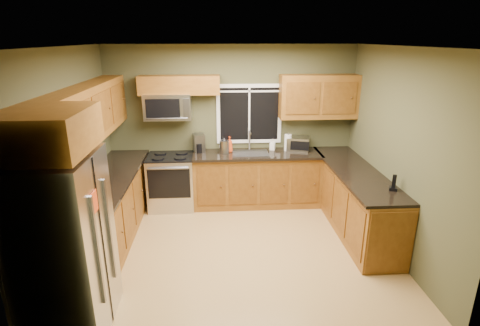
{
  "coord_description": "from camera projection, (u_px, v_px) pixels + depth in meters",
  "views": [
    {
      "loc": [
        -0.26,
        -4.54,
        2.8
      ],
      "look_at": [
        0.05,
        0.35,
        1.15
      ],
      "focal_mm": 28.0,
      "sensor_mm": 36.0,
      "label": 1
    }
  ],
  "objects": [
    {
      "name": "floor",
      "position": [
        238.0,
        249.0,
        5.21
      ],
      "size": [
        4.2,
        4.2,
        0.0
      ],
      "primitive_type": "plane",
      "color": "#AC854B",
      "rests_on": "ground"
    },
    {
      "name": "ceiling",
      "position": [
        238.0,
        46.0,
        4.34
      ],
      "size": [
        4.2,
        4.2,
        0.0
      ],
      "primitive_type": "plane",
      "rotation": [
        3.14,
        0.0,
        0.0
      ],
      "color": "white",
      "rests_on": "back_wall"
    },
    {
      "name": "back_wall",
      "position": [
        232.0,
        126.0,
        6.48
      ],
      "size": [
        4.2,
        0.0,
        4.2
      ],
      "primitive_type": "plane",
      "rotation": [
        1.57,
        0.0,
        0.0
      ],
      "color": "#45462A",
      "rests_on": "ground"
    },
    {
      "name": "front_wall",
      "position": [
        251.0,
        223.0,
        3.07
      ],
      "size": [
        4.2,
        0.0,
        4.2
      ],
      "primitive_type": "plane",
      "rotation": [
        -1.57,
        0.0,
        0.0
      ],
      "color": "#45462A",
      "rests_on": "ground"
    },
    {
      "name": "left_wall",
      "position": [
        69.0,
        160.0,
        4.65
      ],
      "size": [
        0.0,
        3.6,
        3.6
      ],
      "primitive_type": "plane",
      "rotation": [
        1.57,
        0.0,
        1.57
      ],
      "color": "#45462A",
      "rests_on": "ground"
    },
    {
      "name": "right_wall",
      "position": [
        397.0,
        154.0,
        4.9
      ],
      "size": [
        0.0,
        3.6,
        3.6
      ],
      "primitive_type": "plane",
      "rotation": [
        1.57,
        0.0,
        -1.57
      ],
      "color": "#45462A",
      "rests_on": "ground"
    },
    {
      "name": "window",
      "position": [
        249.0,
        114.0,
        6.41
      ],
      "size": [
        1.12,
        0.03,
        1.02
      ],
      "color": "white",
      "rests_on": "back_wall"
    },
    {
      "name": "base_cabinets_left",
      "position": [
        112.0,
        209.0,
        5.4
      ],
      "size": [
        0.6,
        2.65,
        0.9
      ],
      "primitive_type": "cube",
      "color": "brown",
      "rests_on": "ground"
    },
    {
      "name": "countertop_left",
      "position": [
        110.0,
        178.0,
        5.25
      ],
      "size": [
        0.65,
        2.65,
        0.04
      ],
      "primitive_type": "cube",
      "color": "black",
      "rests_on": "base_cabinets_left"
    },
    {
      "name": "base_cabinets_back",
      "position": [
        257.0,
        180.0,
        6.51
      ],
      "size": [
        2.17,
        0.6,
        0.9
      ],
      "primitive_type": "cube",
      "color": "brown",
      "rests_on": "ground"
    },
    {
      "name": "countertop_back",
      "position": [
        257.0,
        154.0,
        6.33
      ],
      "size": [
        2.17,
        0.65,
        0.04
      ],
      "primitive_type": "cube",
      "color": "black",
      "rests_on": "base_cabinets_back"
    },
    {
      "name": "base_cabinets_peninsula",
      "position": [
        354.0,
        200.0,
        5.68
      ],
      "size": [
        0.6,
        2.52,
        0.9
      ],
      "color": "brown",
      "rests_on": "ground"
    },
    {
      "name": "countertop_peninsula",
      "position": [
        355.0,
        171.0,
        5.54
      ],
      "size": [
        0.65,
        2.5,
        0.04
      ],
      "primitive_type": "cube",
      "color": "black",
      "rests_on": "base_cabinets_peninsula"
    },
    {
      "name": "upper_cabinets_left",
      "position": [
        90.0,
        112.0,
        4.94
      ],
      "size": [
        0.33,
        2.65,
        0.72
      ],
      "primitive_type": "cube",
      "color": "brown",
      "rests_on": "left_wall"
    },
    {
      "name": "upper_cabinets_back_left",
      "position": [
        179.0,
        85.0,
        6.04
      ],
      "size": [
        1.3,
        0.33,
        0.3
      ],
      "primitive_type": "cube",
      "color": "brown",
      "rests_on": "back_wall"
    },
    {
      "name": "upper_cabinets_back_right",
      "position": [
        319.0,
        97.0,
        6.25
      ],
      "size": [
        1.3,
        0.33,
        0.72
      ],
      "primitive_type": "cube",
      "color": "brown",
      "rests_on": "back_wall"
    },
    {
      "name": "upper_cabinet_over_fridge",
      "position": [
        45.0,
        132.0,
        3.22
      ],
      "size": [
        0.72,
        0.9,
        0.38
      ],
      "primitive_type": "cube",
      "color": "brown",
      "rests_on": "left_wall"
    },
    {
      "name": "refrigerator",
      "position": [
        65.0,
        246.0,
        3.58
      ],
      "size": [
        0.74,
        0.9,
        1.8
      ],
      "color": "#B7B7BC",
      "rests_on": "ground"
    },
    {
      "name": "range",
      "position": [
        172.0,
        181.0,
        6.38
      ],
      "size": [
        0.76,
        0.69,
        0.94
      ],
      "color": "#B7B7BC",
      "rests_on": "ground"
    },
    {
      "name": "microwave",
      "position": [
        168.0,
        106.0,
        6.11
      ],
      "size": [
        0.76,
        0.41,
        0.42
      ],
      "color": "#B7B7BC",
      "rests_on": "back_wall"
    },
    {
      "name": "sink",
      "position": [
        250.0,
        152.0,
        6.33
      ],
      "size": [
        0.6,
        0.42,
        0.36
      ],
      "color": "slate",
      "rests_on": "countertop_back"
    },
    {
      "name": "toaster_oven",
      "position": [
        298.0,
        144.0,
        6.47
      ],
      "size": [
        0.43,
        0.38,
        0.23
      ],
      "color": "#B7B7BC",
      "rests_on": "countertop_back"
    },
    {
      "name": "coffee_maker",
      "position": [
        199.0,
        143.0,
        6.38
      ],
      "size": [
        0.23,
        0.28,
        0.3
      ],
      "color": "slate",
      "rests_on": "countertop_back"
    },
    {
      "name": "kettle",
      "position": [
        224.0,
        146.0,
        6.25
      ],
      "size": [
        0.19,
        0.19,
        0.28
      ],
      "color": "#B7B7BC",
      "rests_on": "countertop_back"
    },
    {
      "name": "paper_towel_roll",
      "position": [
        288.0,
        143.0,
        6.43
      ],
      "size": [
        0.15,
        0.15,
        0.31
      ],
      "color": "white",
      "rests_on": "countertop_back"
    },
    {
      "name": "soap_bottle_a",
      "position": [
        230.0,
        144.0,
        6.36
      ],
      "size": [
        0.13,
        0.13,
        0.27
      ],
      "primitive_type": "imported",
      "rotation": [
        0.0,
        0.0,
        0.38
      ],
      "color": "#E34415",
      "rests_on": "countertop_back"
    },
    {
      "name": "soap_bottle_b",
      "position": [
        273.0,
        145.0,
        6.48
      ],
      "size": [
        0.11,
        0.11,
        0.19
      ],
      "primitive_type": "imported",
      "rotation": [
        0.0,
        0.0,
        -0.38
      ],
      "color": "white",
      "rests_on": "countertop_back"
    },
    {
      "name": "soap_bottle_c",
      "position": [
        223.0,
        145.0,
        6.47
      ],
      "size": [
        0.18,
        0.18,
        0.19
      ],
      "primitive_type": "imported",
      "rotation": [
        0.0,
        0.0,
        -0.24
      ],
      "color": "white",
      "rests_on": "countertop_back"
    },
    {
      "name": "cordless_phone",
      "position": [
        393.0,
        186.0,
        4.78
      ],
      "size": [
        0.12,
        0.12,
        0.21
      ],
      "color": "black",
      "rests_on": "countertop_peninsula"
    }
  ]
}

